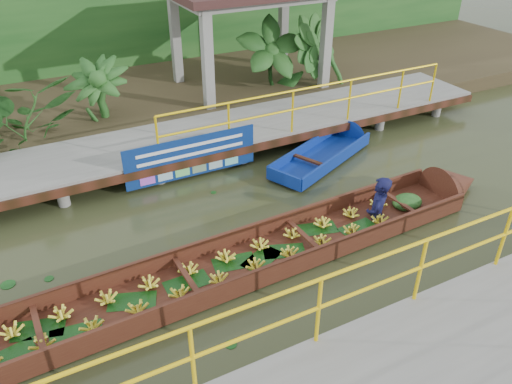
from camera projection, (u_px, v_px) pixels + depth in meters
name	position (u px, v px, depth m)	size (l,w,h in m)	color
ground	(259.00, 235.00, 9.17)	(80.00, 80.00, 0.00)	#2F371B
land_strip	(141.00, 95.00, 14.73)	(30.00, 8.00, 0.45)	#342A1A
far_dock	(191.00, 140.00, 11.52)	(16.00, 2.06, 1.66)	slate
near_dock	(486.00, 371.00, 6.22)	(18.00, 2.40, 1.73)	slate
pavilion	(249.00, 0.00, 13.64)	(4.40, 3.00, 3.00)	slate
foliage_backdrop	(112.00, 16.00, 15.69)	(30.00, 0.80, 4.00)	#164516
vendor_boat	(263.00, 252.00, 8.40)	(11.00, 1.50, 2.14)	#3A170F
moored_blue_boat	(339.00, 145.00, 12.05)	(3.48, 2.18, 0.82)	navy
blue_banner	(192.00, 157.00, 10.63)	(2.94, 0.04, 0.92)	navy
tropical_plants	(90.00, 92.00, 11.80)	(14.40, 1.40, 1.75)	#164516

